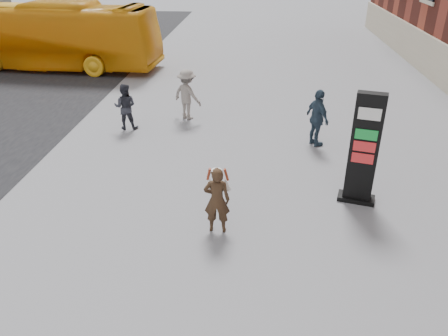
# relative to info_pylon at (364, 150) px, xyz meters

# --- Properties ---
(ground) EXTENTS (100.00, 100.00, 0.00)m
(ground) POSITION_rel_info_pylon_xyz_m (-3.89, -2.19, -1.39)
(ground) COLOR #9E9EA3
(info_pylon) EXTENTS (0.98, 0.66, 2.79)m
(info_pylon) POSITION_rel_info_pylon_xyz_m (0.00, 0.00, 0.00)
(info_pylon) COLOR black
(info_pylon) RESTS_ON ground
(woman) EXTENTS (0.60, 0.54, 1.57)m
(woman) POSITION_rel_info_pylon_xyz_m (-3.35, -1.55, -0.58)
(woman) COLOR #312013
(woman) RESTS_ON ground
(bus) EXTENTS (11.77, 3.56, 3.23)m
(bus) POSITION_rel_info_pylon_xyz_m (-13.32, 11.94, 0.22)
(bus) COLOR orange
(bus) RESTS_ON road
(pedestrian_a) EXTENTS (0.79, 0.63, 1.57)m
(pedestrian_a) POSITION_rel_info_pylon_xyz_m (-7.02, 4.21, -0.60)
(pedestrian_a) COLOR #282A32
(pedestrian_a) RESTS_ON ground
(pedestrian_b) EXTENTS (1.34, 1.19, 1.80)m
(pedestrian_b) POSITION_rel_info_pylon_xyz_m (-5.07, 5.34, -0.49)
(pedestrian_b) COLOR gray
(pedestrian_b) RESTS_ON ground
(pedestrian_c) EXTENTS (0.89, 1.14, 1.81)m
(pedestrian_c) POSITION_rel_info_pylon_xyz_m (-0.68, 3.31, -0.49)
(pedestrian_c) COLOR #2F4253
(pedestrian_c) RESTS_ON ground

